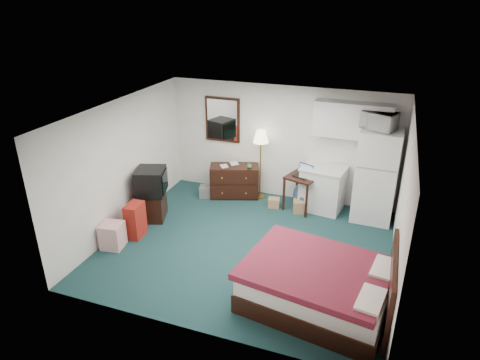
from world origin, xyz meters
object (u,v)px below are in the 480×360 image
at_px(desk, 302,193).
at_px(floor_lamp, 260,165).
at_px(fridge, 376,175).
at_px(bed, 318,285).
at_px(suitcase, 135,220).
at_px(tv_stand, 150,205).
at_px(kitchen_counter, 322,189).
at_px(dresser, 234,181).

bearing_deg(desk, floor_lamp, -176.32).
height_order(desk, fridge, fridge).
bearing_deg(bed, desk, 116.15).
xyz_separation_m(fridge, suitcase, (-4.13, -2.25, -0.61)).
xyz_separation_m(floor_lamp, tv_stand, (-1.81, -1.66, -0.50)).
bearing_deg(kitchen_counter, suitcase, -135.98).
relative_size(dresser, tv_stand, 1.71).
bearing_deg(fridge, dresser, -178.21).
bearing_deg(tv_stand, kitchen_counter, 6.38).
bearing_deg(desk, tv_stand, -135.90).
xyz_separation_m(dresser, fridge, (2.99, 0.01, 0.57)).
bearing_deg(dresser, bed, -70.09).
bearing_deg(floor_lamp, fridge, -3.04).
xyz_separation_m(fridge, tv_stand, (-4.24, -1.53, -0.65)).
bearing_deg(suitcase, kitchen_counter, 32.29).
distance_m(dresser, desk, 1.55).
distance_m(dresser, bed, 3.86).
bearing_deg(bed, fridge, 88.70).
relative_size(dresser, floor_lamp, 0.68).
xyz_separation_m(dresser, suitcase, (-1.14, -2.25, -0.03)).
xyz_separation_m(kitchen_counter, fridge, (1.04, -0.03, 0.48)).
height_order(fridge, suitcase, fridge).
xyz_separation_m(bed, suitcase, (-3.57, 0.75, 0.01)).
bearing_deg(fridge, floor_lamp, 178.65).
height_order(desk, suitcase, desk).
height_order(fridge, tv_stand, fridge).
bearing_deg(suitcase, dresser, 58.90).
bearing_deg(kitchen_counter, fridge, 5.96).
relative_size(floor_lamp, bed, 0.77).
bearing_deg(kitchen_counter, desk, -152.95).
height_order(kitchen_counter, bed, kitchen_counter).
bearing_deg(suitcase, fridge, 24.48).
bearing_deg(floor_lamp, bed, -59.14).
relative_size(kitchen_counter, suitcase, 1.37).
height_order(kitchen_counter, tv_stand, kitchen_counter).
bearing_deg(desk, bed, -55.74).
height_order(dresser, bed, dresser).
height_order(desk, bed, desk).
relative_size(floor_lamp, desk, 2.07).
xyz_separation_m(kitchen_counter, tv_stand, (-3.21, -1.56, -0.17)).
bearing_deg(floor_lamp, tv_stand, -137.59).
relative_size(kitchen_counter, tv_stand, 1.47).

